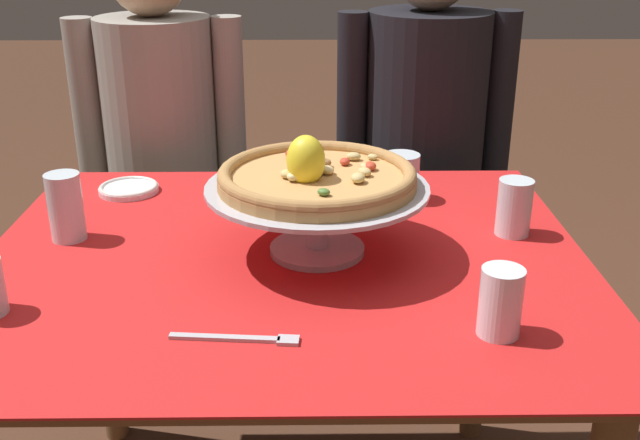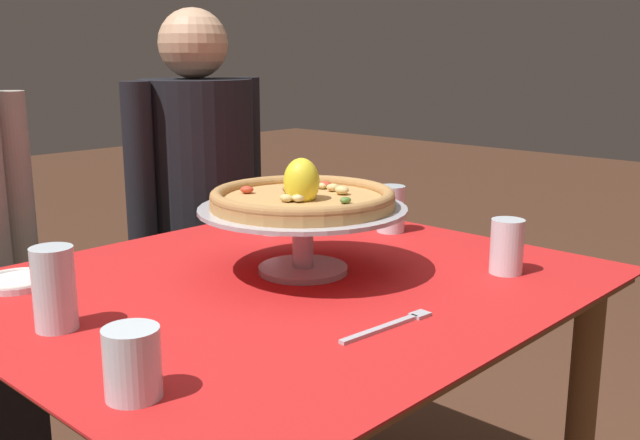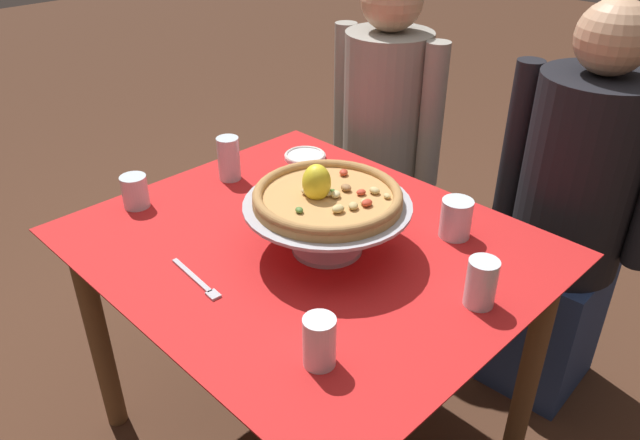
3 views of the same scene
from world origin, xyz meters
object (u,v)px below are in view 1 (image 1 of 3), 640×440
water_glass_front_right (500,305)px  side_plate (129,188)px  pizza (317,176)px  water_glass_side_left (66,211)px  water_glass_back_right (401,180)px  pizza_stand (317,203)px  diner_left (165,184)px  water_glass_side_right (514,211)px  dinner_fork (242,339)px  diner_right (422,179)px

water_glass_front_right → side_plate: bearing=138.1°
pizza → water_glass_side_left: (-0.48, 0.07, -0.09)m
water_glass_back_right → side_plate: size_ratio=0.77×
water_glass_front_right → side_plate: 0.92m
pizza_stand → diner_left: (-0.42, 0.72, -0.22)m
pizza → side_plate: pizza is taller
pizza → diner_left: 0.88m
water_glass_side_right → diner_left: 1.04m
water_glass_side_right → dinner_fork: 0.63m
water_glass_front_right → diner_left: diner_left is taller
water_glass_side_right → diner_left: (-0.80, 0.64, -0.17)m
water_glass_back_right → water_glass_front_right: size_ratio=0.95×
dinner_fork → diner_left: size_ratio=0.15×
diner_left → water_glass_back_right: bearing=-36.4°
water_glass_back_right → diner_right: size_ratio=0.08×
water_glass_back_right → water_glass_side_right: (0.20, -0.19, 0.00)m
pizza_stand → diner_right: (0.30, 0.72, -0.21)m
pizza → water_glass_side_right: size_ratio=3.19×
pizza_stand → side_plate: pizza_stand is taller
diner_right → water_glass_side_right: bearing=-82.8°
water_glass_front_right → diner_right: diner_right is taller
water_glass_front_right → diner_left: 1.23m
water_glass_front_right → side_plate: size_ratio=0.80×
pizza_stand → water_glass_back_right: (0.18, 0.28, -0.05)m
water_glass_side_left → side_plate: water_glass_side_left is taller
dinner_fork → diner_right: bearing=68.1°
water_glass_back_right → diner_left: 0.77m
pizza_stand → side_plate: (-0.42, 0.32, -0.09)m
pizza_stand → water_glass_side_right: bearing=11.9°
pizza_stand → water_glass_side_left: (-0.48, 0.07, -0.04)m
water_glass_front_right → water_glass_side_right: bearing=72.9°
side_plate → pizza_stand: bearing=-37.7°
water_glass_back_right → diner_right: diner_right is taller
diner_left → water_glass_side_right: bearing=-38.6°
pizza_stand → water_glass_front_right: (0.27, -0.29, -0.05)m
water_glass_front_right → water_glass_side_left: bearing=154.3°
side_plate → diner_left: size_ratio=0.11×
pizza → diner_left: size_ratio=0.28×
dinner_fork → diner_left: bearing=106.6°
pizza → water_glass_back_right: 0.35m
pizza_stand → side_plate: size_ratio=3.04×
diner_right → side_plate: bearing=-151.3°
water_glass_side_left → diner_left: size_ratio=0.10×
pizza → pizza_stand: bearing=45.5°
water_glass_side_right → side_plate: bearing=163.1°
water_glass_side_right → dinner_fork: size_ratio=0.57×
pizza_stand → pizza: size_ratio=1.14×
water_glass_side_left → dinner_fork: bearing=-45.8°
water_glass_back_right → water_glass_front_right: bearing=-81.7°
water_glass_front_right → diner_left: bearing=124.2°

